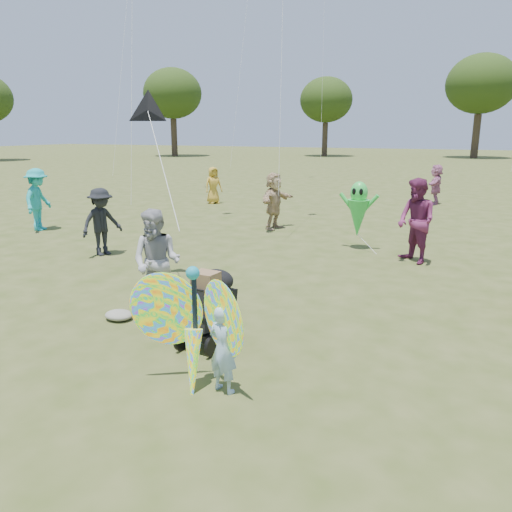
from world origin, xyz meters
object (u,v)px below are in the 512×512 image
at_px(crowd_d, 274,201).
at_px(crowd_i, 38,200).
at_px(crowd_b, 102,222).
at_px(alien_kite, 358,212).
at_px(butterfly_kite, 194,329).
at_px(crowd_g, 213,185).
at_px(jogging_stroller, 210,302).
at_px(child_girl, 223,349).
at_px(crowd_e, 416,221).
at_px(adult_man, 157,262).
at_px(crowd_j, 436,184).

xyz_separation_m(crowd_d, crowd_i, (-6.48, -3.11, 0.07)).
relative_size(crowd_b, crowd_i, 0.88).
bearing_deg(crowd_d, alien_kite, -109.61).
relative_size(crowd_b, butterfly_kite, 0.95).
xyz_separation_m(crowd_g, alien_kite, (7.34, -5.70, 0.21)).
height_order(jogging_stroller, butterfly_kite, butterfly_kite).
relative_size(crowd_d, alien_kite, 1.00).
relative_size(child_girl, crowd_g, 0.70).
bearing_deg(crowd_e, butterfly_kite, -58.08).
distance_m(crowd_b, crowd_g, 9.09).
distance_m(crowd_d, butterfly_kite, 9.94).
bearing_deg(crowd_e, jogging_stroller, -64.63).
relative_size(crowd_i, alien_kite, 1.08).
relative_size(child_girl, butterfly_kite, 0.61).
bearing_deg(crowd_b, crowd_e, -54.22).
height_order(crowd_d, crowd_g, crowd_d).
bearing_deg(butterfly_kite, child_girl, 6.98).
xyz_separation_m(child_girl, crowd_e, (1.29, 7.03, 0.44)).
xyz_separation_m(child_girl, alien_kite, (-0.23, 7.87, 0.44)).
bearing_deg(adult_man, jogging_stroller, -37.27).
height_order(crowd_b, crowd_e, crowd_e).
bearing_deg(alien_kite, crowd_g, 142.18).
relative_size(crowd_d, crowd_j, 1.07).
xyz_separation_m(crowd_i, butterfly_kite, (9.31, -6.41, -0.20)).
distance_m(adult_man, crowd_d, 7.67).
distance_m(adult_man, alien_kite, 6.31).
xyz_separation_m(crowd_i, alien_kite, (9.44, 1.50, 0.03)).
bearing_deg(adult_man, alien_kite, 61.92).
xyz_separation_m(adult_man, crowd_b, (-3.57, 2.79, -0.06)).
relative_size(crowd_d, jogging_stroller, 1.60).
distance_m(crowd_g, crowd_i, 7.50).
xyz_separation_m(crowd_d, crowd_g, (-4.38, 4.09, -0.11)).
xyz_separation_m(crowd_e, alien_kite, (-1.53, 0.84, -0.01)).
bearing_deg(alien_kite, child_girl, -88.29).
bearing_deg(crowd_g, crowd_b, -133.24).
relative_size(child_girl, adult_man, 0.60).
bearing_deg(crowd_d, crowd_g, 55.86).
bearing_deg(crowd_g, butterfly_kite, -116.75).
bearing_deg(butterfly_kite, crowd_e, 76.84).
height_order(crowd_g, crowd_i, crowd_i).
relative_size(crowd_d, crowd_g, 1.15).
xyz_separation_m(crowd_d, alien_kite, (2.97, -1.61, 0.10)).
relative_size(child_girl, crowd_d, 0.61).
bearing_deg(crowd_g, crowd_j, -31.88).
bearing_deg(child_girl, crowd_g, -49.35).
distance_m(crowd_b, crowd_e, 7.45).
relative_size(crowd_d, crowd_i, 0.93).
height_order(crowd_b, alien_kite, alien_kite).
height_order(child_girl, butterfly_kite, butterfly_kite).
relative_size(crowd_b, crowd_e, 0.84).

